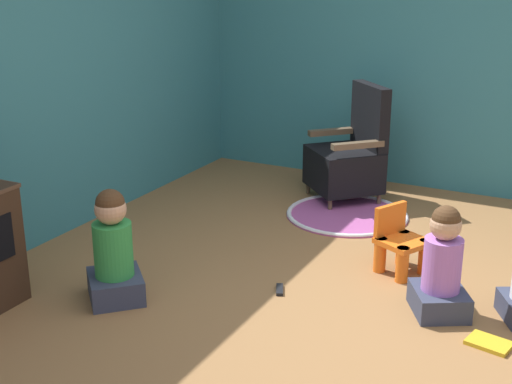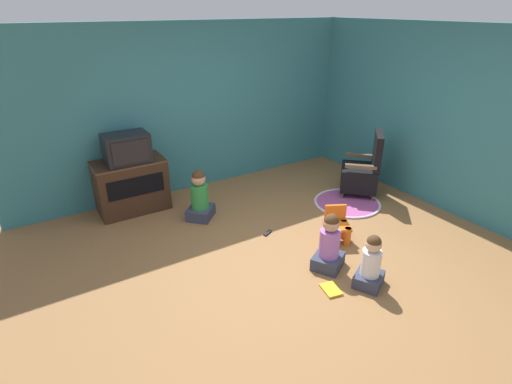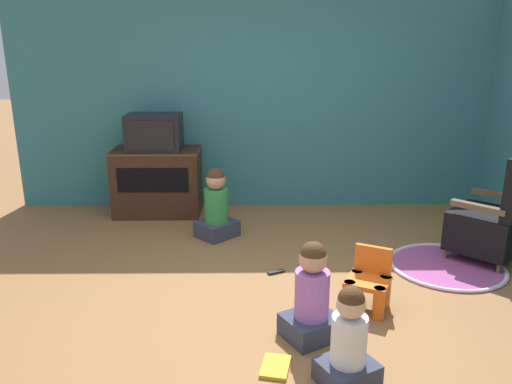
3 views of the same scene
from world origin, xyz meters
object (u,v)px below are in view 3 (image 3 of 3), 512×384
yellow_kid_chair (368,285)px  child_watching_right (349,343)px  television (154,132)px  book (275,367)px  child_watching_left (217,207)px  tv_cabinet (158,181)px  child_watching_center (312,297)px  black_armchair (492,221)px  remote_control (276,272)px

yellow_kid_chair → child_watching_right: bearing=-83.3°
television → book: (1.22, -2.91, -0.95)m
child_watching_left → child_watching_right: size_ratio=1.18×
book → television: bearing=34.7°
television → book: size_ratio=2.28×
tv_cabinet → book: tv_cabinet is taller
tv_cabinet → child_watching_center: tv_cabinet is taller
black_armchair → child_watching_left: (-2.50, 0.61, -0.06)m
tv_cabinet → television: size_ratio=1.66×
remote_control → child_watching_left: bearing=97.9°
television → black_armchair: 3.54m
remote_control → child_watching_center: bearing=-104.4°
child_watching_center → yellow_kid_chair: bearing=9.5°
tv_cabinet → yellow_kid_chair: (1.94, -2.22, -0.21)m
tv_cabinet → black_armchair: (3.23, -1.37, -0.01)m
child_watching_center → child_watching_right: bearing=-102.1°
yellow_kid_chair → child_watching_left: bearing=156.3°
black_armchair → child_watching_left: black_armchair is taller
black_armchair → remote_control: 1.99m
book → yellow_kid_chair: bearing=-32.7°
yellow_kid_chair → child_watching_center: (-0.47, -0.38, 0.11)m
child_watching_left → remote_control: (0.56, -0.87, -0.30)m
child_watching_right → television: bearing=90.0°
black_armchair → child_watching_right: 2.35m
child_watching_left → book: child_watching_left is taller
tv_cabinet → black_armchair: black_armchair is taller
television → child_watching_left: television is taller
child_watching_left → book: 2.27m
remote_control → book: bearing=-118.0°
black_armchair → remote_control: bearing=-38.3°
book → remote_control: (0.07, 1.32, -0.00)m
television → remote_control: (1.29, -1.59, -0.95)m
black_armchair → remote_control: black_armchair is taller
television → remote_control: bearing=-50.9°
child_watching_right → tv_cabinet: bearing=89.7°
tv_cabinet → child_watching_right: size_ratio=1.62×
yellow_kid_chair → book: bearing=-108.0°
black_armchair → child_watching_center: bearing=-10.8°
remote_control → television: bearing=104.0°
television → yellow_kid_chair: television is taller
black_armchair → book: bearing=-7.7°
television → remote_control: television is taller
child_watching_left → child_watching_center: child_watching_left is taller
television → child_watching_right: size_ratio=0.98×
television → yellow_kid_chair: bearing=-48.3°
tv_cabinet → book: size_ratio=3.77×
child_watching_right → remote_control: child_watching_right is taller
child_watching_center → black_armchair: bearing=5.3°
child_watching_left → child_watching_center: (0.75, -1.85, -0.02)m
tv_cabinet → book: 3.21m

